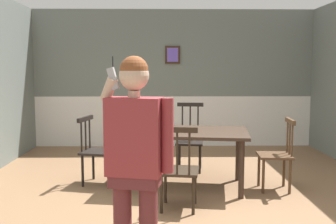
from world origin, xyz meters
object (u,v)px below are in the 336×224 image
at_px(dining_table, 185,137).
at_px(chair_near_window, 98,150).
at_px(chair_at_table_head, 178,169).
at_px(chair_opposite_corner, 277,155).
at_px(person_figure, 136,153).
at_px(chair_by_doorway, 190,140).

relative_size(dining_table, chair_near_window, 1.91).
xyz_separation_m(chair_at_table_head, chair_opposite_corner, (1.33, 0.73, 0.01)).
height_order(dining_table, person_figure, person_figure).
bearing_deg(dining_table, chair_at_table_head, -98.12).
xyz_separation_m(dining_table, chair_at_table_head, (-0.13, -0.89, -0.22)).
distance_m(dining_table, chair_near_window, 1.24).
height_order(dining_table, chair_opposite_corner, chair_opposite_corner).
height_order(chair_by_doorway, chair_at_table_head, chair_by_doorway).
relative_size(chair_at_table_head, person_figure, 0.58).
xyz_separation_m(dining_table, person_figure, (-0.51, -2.39, 0.29)).
distance_m(dining_table, person_figure, 2.46).
xyz_separation_m(chair_near_window, chair_opposite_corner, (2.41, -0.35, 0.00)).
bearing_deg(chair_near_window, dining_table, 94.83).
distance_m(chair_by_doorway, chair_at_table_head, 1.81).
distance_m(dining_table, chair_opposite_corner, 1.24).
bearing_deg(person_figure, dining_table, -89.99).
distance_m(chair_at_table_head, person_figure, 1.63).
xyz_separation_m(chair_near_window, chair_by_doorway, (1.33, 0.72, 0.02)).
relative_size(chair_by_doorway, person_figure, 0.63).
xyz_separation_m(chair_by_doorway, chair_at_table_head, (-0.25, -1.79, -0.02)).
relative_size(chair_near_window, chair_at_table_head, 0.96).
distance_m(chair_at_table_head, chair_opposite_corner, 1.52).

